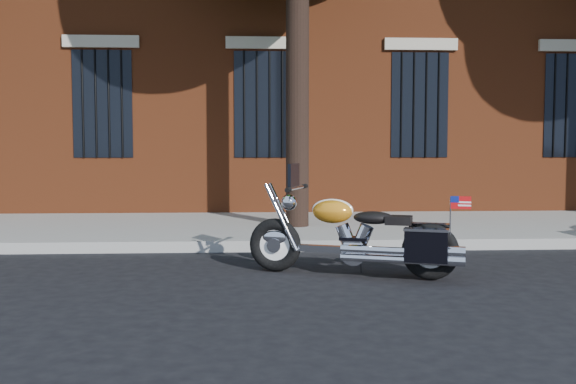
{
  "coord_description": "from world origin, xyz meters",
  "views": [
    {
      "loc": [
        -0.19,
        -7.16,
        1.39
      ],
      "look_at": [
        0.24,
        0.8,
        0.84
      ],
      "focal_mm": 40.0,
      "sensor_mm": 36.0,
      "label": 1
    }
  ],
  "objects": [
    {
      "name": "ground",
      "position": [
        0.0,
        0.0,
        0.0
      ],
      "size": [
        120.0,
        120.0,
        0.0
      ],
      "primitive_type": "plane",
      "color": "black",
      "rests_on": "ground"
    },
    {
      "name": "motorcycle",
      "position": [
        0.96,
        -0.38,
        0.41
      ],
      "size": [
        2.21,
        1.21,
        1.21
      ],
      "rotation": [
        0.0,
        0.0,
        -0.34
      ],
      "color": "black",
      "rests_on": "ground"
    },
    {
      "name": "sidewalk",
      "position": [
        0.0,
        3.26,
        0.07
      ],
      "size": [
        40.0,
        3.6,
        0.15
      ],
      "primitive_type": "cube",
      "color": "gray",
      "rests_on": "ground"
    },
    {
      "name": "curb",
      "position": [
        0.0,
        1.38,
        0.07
      ],
      "size": [
        40.0,
        0.16,
        0.15
      ],
      "primitive_type": "cube",
      "color": "gray",
      "rests_on": "ground"
    }
  ]
}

